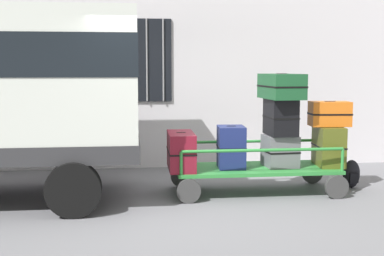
% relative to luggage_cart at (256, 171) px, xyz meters
% --- Properties ---
extents(ground_plane, '(40.00, 40.00, 0.00)m').
position_rel_luggage_cart_xyz_m(ground_plane, '(-1.11, -0.42, -0.33)').
color(ground_plane, slate).
extents(building_wall, '(12.00, 0.38, 5.00)m').
position_rel_luggage_cart_xyz_m(building_wall, '(-1.12, 2.29, 2.17)').
color(building_wall, silver).
rests_on(building_wall, ground).
extents(luggage_cart, '(2.47, 1.07, 0.39)m').
position_rel_luggage_cart_xyz_m(luggage_cart, '(0.00, 0.00, 0.00)').
color(luggage_cart, '#2D8438').
rests_on(luggage_cart, ground).
extents(cart_railing, '(2.37, 0.93, 0.35)m').
position_rel_luggage_cart_xyz_m(cart_railing, '(0.00, -0.00, 0.35)').
color(cart_railing, '#2D8438').
rests_on(cart_railing, luggage_cart).
extents(suitcase_left_bottom, '(0.40, 0.86, 0.54)m').
position_rel_luggage_cart_xyz_m(suitcase_left_bottom, '(-1.12, -0.02, 0.33)').
color(suitcase_left_bottom, maroon).
rests_on(suitcase_left_bottom, luggage_cart).
extents(suitcase_midleft_bottom, '(0.43, 0.52, 0.62)m').
position_rel_luggage_cart_xyz_m(suitcase_midleft_bottom, '(-0.37, 0.01, 0.37)').
color(suitcase_midleft_bottom, navy).
rests_on(suitcase_midleft_bottom, luggage_cart).
extents(suitcase_center_bottom, '(0.50, 0.52, 0.48)m').
position_rel_luggage_cart_xyz_m(suitcase_center_bottom, '(0.37, 0.01, 0.30)').
color(suitcase_center_bottom, slate).
rests_on(suitcase_center_bottom, luggage_cart).
extents(suitcase_center_middle, '(0.40, 0.61, 0.54)m').
position_rel_luggage_cart_xyz_m(suitcase_center_middle, '(0.37, 0.02, 0.81)').
color(suitcase_center_middle, black).
rests_on(suitcase_center_middle, suitcase_center_bottom).
extents(suitcase_center_top, '(0.54, 0.89, 0.38)m').
position_rel_luggage_cart_xyz_m(suitcase_center_top, '(0.37, 0.01, 1.26)').
color(suitcase_center_top, '#194C28').
rests_on(suitcase_center_top, suitcase_center_middle).
extents(suitcase_midright_bottom, '(0.42, 0.66, 0.60)m').
position_rel_luggage_cart_xyz_m(suitcase_midright_bottom, '(1.12, -0.01, 0.36)').
color(suitcase_midright_bottom, '#4C5119').
rests_on(suitcase_midright_bottom, luggage_cart).
extents(suitcase_midright_middle, '(0.62, 0.39, 0.37)m').
position_rel_luggage_cart_xyz_m(suitcase_midright_middle, '(1.12, -0.01, 0.85)').
color(suitcase_midright_middle, orange).
rests_on(suitcase_midright_middle, suitcase_midright_bottom).
extents(backpack, '(0.27, 0.22, 0.44)m').
position_rel_luggage_cart_xyz_m(backpack, '(1.56, 0.12, -0.11)').
color(backpack, black).
rests_on(backpack, ground).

